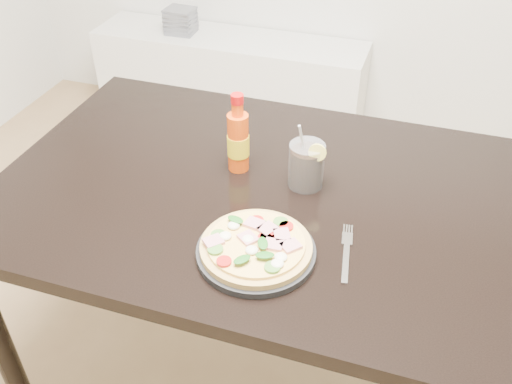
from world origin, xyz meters
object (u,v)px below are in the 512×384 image
(hot_sauce_bottle, at_px, (238,140))
(media_console, at_px, (230,83))
(fork, at_px, (346,251))
(plate, at_px, (256,252))
(cola_cup, at_px, (306,166))
(dining_table, at_px, (270,215))
(pizza, at_px, (256,245))

(hot_sauce_bottle, relative_size, media_console, 0.16)
(hot_sauce_bottle, xyz_separation_m, fork, (0.33, -0.23, -0.08))
(plate, relative_size, fork, 1.39)
(cola_cup, bearing_deg, plate, -97.59)
(dining_table, height_order, fork, fork)
(dining_table, distance_m, cola_cup, 0.17)
(pizza, height_order, hot_sauce_bottle, hot_sauce_bottle)
(dining_table, relative_size, plate, 5.33)
(cola_cup, bearing_deg, media_console, 117.66)
(pizza, bearing_deg, hot_sauce_bottle, 116.07)
(fork, bearing_deg, media_console, 110.22)
(pizza, height_order, media_console, pizza)
(plate, relative_size, media_console, 0.19)
(pizza, relative_size, hot_sauce_bottle, 1.13)
(cola_cup, distance_m, fork, 0.27)
(hot_sauce_bottle, bearing_deg, dining_table, -31.08)
(dining_table, relative_size, pizza, 5.71)
(hot_sauce_bottle, bearing_deg, plate, -63.97)
(cola_cup, bearing_deg, dining_table, -146.24)
(cola_cup, relative_size, fork, 0.95)
(hot_sauce_bottle, relative_size, fork, 1.15)
(dining_table, bearing_deg, media_console, 114.42)
(fork, distance_m, media_console, 1.93)
(dining_table, bearing_deg, plate, -80.81)
(fork, relative_size, media_console, 0.13)
(plate, relative_size, hot_sauce_bottle, 1.21)
(hot_sauce_bottle, relative_size, cola_cup, 1.21)
(dining_table, bearing_deg, cola_cup, 33.76)
(pizza, bearing_deg, plate, -90.66)
(fork, bearing_deg, dining_table, 135.27)
(pizza, relative_size, media_console, 0.18)
(media_console, bearing_deg, pizza, -67.53)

